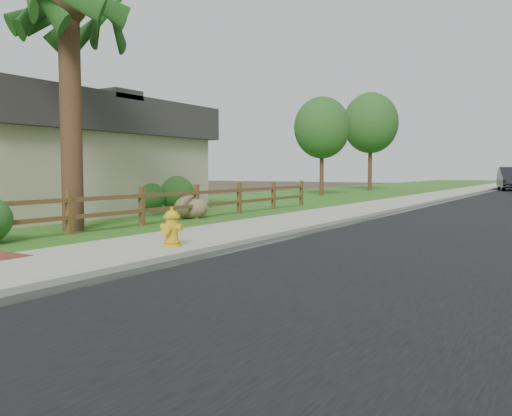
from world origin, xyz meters
The scene contains 15 objects.
ground centered at (0.00, 0.00, 0.00)m, with size 120.00×120.00×0.00m, color #3B2E20.
curb centered at (0.40, 35.00, 0.06)m, with size 0.40×90.00×0.12m, color gray.
wet_gutter centered at (0.75, 35.00, 0.02)m, with size 0.50×90.00×0.00m, color black.
sidewalk centered at (-0.90, 35.00, 0.05)m, with size 2.20×90.00×0.10m, color #A5A090.
grass_strip centered at (-2.80, 35.00, 0.03)m, with size 1.60×90.00×0.06m, color #2C5F1B.
lawn_near centered at (-8.00, 35.00, 0.02)m, with size 9.00×90.00×0.04m, color #2C5F1B.
ranch_fence centered at (-3.60, 6.40, 0.62)m, with size 0.12×16.92×1.10m.
palm_tree centered at (-4.30, 3.50, 5.52)m, with size 3.60×3.60×6.60m.
house centered at (-11.00, 7.00, 2.08)m, with size 10.60×9.60×4.05m.
fire_hydrant centered at (-0.10, 2.23, 0.44)m, with size 0.49×0.40×0.75m.
boulder centered at (-3.90, 7.70, 0.38)m, with size 1.14×0.86×0.76m, color brown.
shrub_c centered at (-6.50, 8.26, 0.61)m, with size 1.69×1.69×1.22m, color #194318.
shrub_d centered at (-6.50, 9.59, 0.71)m, with size 2.08×2.08×1.42m, color #194318.
tree_near_left centered at (-6.79, 23.97, 4.03)m, with size 3.30×3.30×5.85m.
tree_mid_left centered at (-7.00, 33.09, 4.98)m, with size 4.03×4.03×7.21m.
Camera 1 is at (6.46, -5.59, 1.53)m, focal length 38.00 mm.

